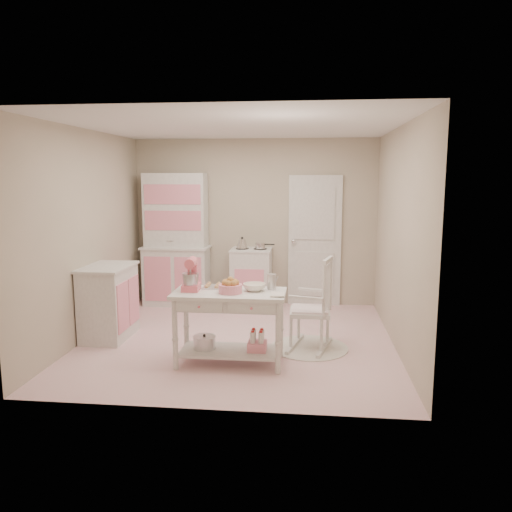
{
  "coord_description": "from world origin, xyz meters",
  "views": [
    {
      "loc": [
        0.86,
        -5.93,
        2.01
      ],
      "look_at": [
        0.26,
        -0.29,
        1.11
      ],
      "focal_mm": 35.0,
      "sensor_mm": 36.0,
      "label": 1
    }
  ],
  "objects": [
    {
      "name": "door",
      "position": [
        0.95,
        1.87,
        1.02
      ],
      "size": [
        0.82,
        0.05,
        2.04
      ],
      "primitive_type": "cube",
      "color": "white",
      "rests_on": "ground"
    },
    {
      "name": "stove",
      "position": [
        -0.02,
        1.61,
        0.46
      ],
      "size": [
        0.62,
        0.57,
        0.92
      ],
      "primitive_type": "cube",
      "color": "white",
      "rests_on": "ground"
    },
    {
      "name": "stand_mixer",
      "position": [
        -0.4,
        -0.77,
        0.97
      ],
      "size": [
        0.21,
        0.29,
        0.34
      ],
      "primitive_type": "cube",
      "rotation": [
        0.0,
        0.0,
        0.05
      ],
      "color": "#F5677B",
      "rests_on": "work_table"
    },
    {
      "name": "base_cabinet",
      "position": [
        -1.63,
        -0.07,
        0.46
      ],
      "size": [
        0.54,
        0.84,
        0.92
      ],
      "primitive_type": "cube",
      "color": "white",
      "rests_on": "ground"
    },
    {
      "name": "room_shell",
      "position": [
        0.0,
        0.0,
        1.65
      ],
      "size": [
        3.84,
        3.84,
        2.62
      ],
      "color": "pink",
      "rests_on": "ground"
    },
    {
      "name": "mixing_bowl",
      "position": [
        0.28,
        -0.71,
        0.84
      ],
      "size": [
        0.24,
        0.24,
        0.08
      ],
      "primitive_type": "imported",
      "color": "white",
      "rests_on": "work_table"
    },
    {
      "name": "cookie_tray",
      "position": [
        -0.13,
        -0.61,
        0.81
      ],
      "size": [
        0.34,
        0.24,
        0.02
      ],
      "primitive_type": "cube",
      "color": "silver",
      "rests_on": "work_table"
    },
    {
      "name": "bread_basket",
      "position": [
        0.04,
        -0.84,
        0.85
      ],
      "size": [
        0.25,
        0.25,
        0.09
      ],
      "primitive_type": "cylinder",
      "color": "pink",
      "rests_on": "work_table"
    },
    {
      "name": "recipe_book",
      "position": [
        0.47,
        -0.91,
        0.81
      ],
      "size": [
        0.16,
        0.2,
        0.02
      ],
      "primitive_type": "imported",
      "rotation": [
        0.0,
        0.0,
        0.04
      ],
      "color": "white",
      "rests_on": "work_table"
    },
    {
      "name": "work_table",
      "position": [
        0.02,
        -0.79,
        0.4
      ],
      "size": [
        1.2,
        0.6,
        0.8
      ],
      "primitive_type": "cube",
      "color": "white",
      "rests_on": "ground"
    },
    {
      "name": "metal_pitcher",
      "position": [
        0.46,
        -0.63,
        0.89
      ],
      "size": [
        0.1,
        0.1,
        0.17
      ],
      "primitive_type": "cylinder",
      "color": "silver",
      "rests_on": "work_table"
    },
    {
      "name": "rocking_chair",
      "position": [
        0.88,
        -0.21,
        0.55
      ],
      "size": [
        0.64,
        0.81,
        1.1
      ],
      "primitive_type": "cube",
      "rotation": [
        0.0,
        0.0,
        -0.24
      ],
      "color": "white",
      "rests_on": "ground"
    },
    {
      "name": "hutch",
      "position": [
        -1.22,
        1.66,
        1.04
      ],
      "size": [
        1.06,
        0.5,
        2.08
      ],
      "primitive_type": "cube",
      "color": "white",
      "rests_on": "ground"
    },
    {
      "name": "lace_rug",
      "position": [
        0.88,
        -0.21,
        0.01
      ],
      "size": [
        0.92,
        0.92,
        0.01
      ],
      "primitive_type": "cylinder",
      "color": "white",
      "rests_on": "ground"
    }
  ]
}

